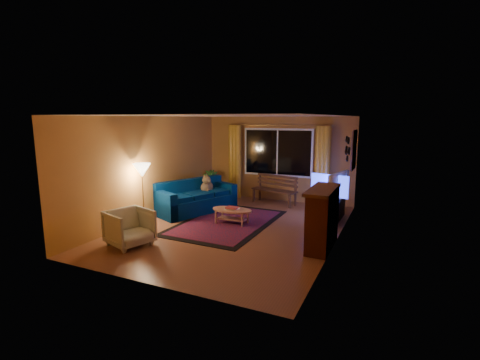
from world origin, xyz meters
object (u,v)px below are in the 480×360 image
at_px(armchair, 130,226).
at_px(coffee_table, 232,216).
at_px(bench, 274,197).
at_px(tv_console, 332,210).
at_px(floor_lamp, 143,195).
at_px(sofa, 196,196).

xyz_separation_m(armchair, coffee_table, (1.19, 2.10, -0.21)).
relative_size(bench, tv_console, 1.12).
xyz_separation_m(floor_lamp, tv_console, (3.90, 2.25, -0.46)).
relative_size(sofa, tv_console, 1.73).
bearing_deg(armchair, bench, -0.82).
height_order(floor_lamp, tv_console, floor_lamp).
xyz_separation_m(coffee_table, tv_console, (2.08, 1.32, 0.07)).
distance_m(floor_lamp, coffee_table, 2.11).
height_order(floor_lamp, coffee_table, floor_lamp).
relative_size(bench, floor_lamp, 0.94).
height_order(bench, tv_console, tv_console).
height_order(bench, armchair, armchair).
height_order(armchair, coffee_table, armchair).
bearing_deg(bench, tv_console, -13.33).
height_order(sofa, armchair, sofa).
xyz_separation_m(bench, armchair, (-1.45, -4.33, 0.19)).
height_order(armchair, floor_lamp, floor_lamp).
bearing_deg(coffee_table, armchair, -119.60).
xyz_separation_m(armchair, floor_lamp, (-0.63, 1.17, 0.33)).
bearing_deg(tv_console, armchair, -132.29).
bearing_deg(floor_lamp, sofa, 70.58).
bearing_deg(sofa, floor_lamp, -85.90).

